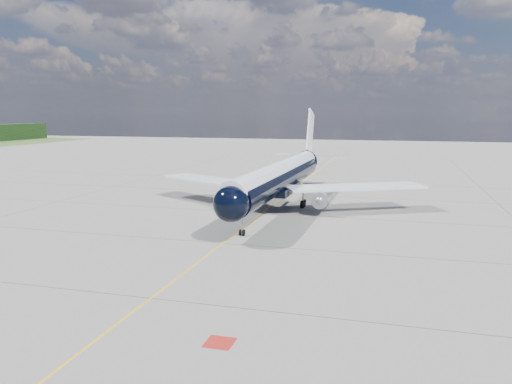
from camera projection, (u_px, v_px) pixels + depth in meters
ground at (271, 206)px, 67.56m from camera, size 320.00×320.00×0.00m
taxiway_centerline at (262, 213)px, 62.80m from camera, size 0.16×160.00×0.01m
red_marking at (220, 342)px, 27.72m from camera, size 1.60×1.60×0.01m
main_airliner at (281, 176)px, 66.60m from camera, size 37.60×45.71×13.22m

